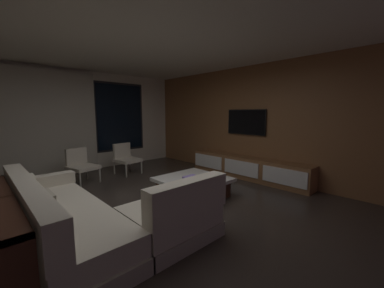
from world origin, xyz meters
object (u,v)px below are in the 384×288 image
(accent_chair_near_window, at_px, (126,157))
(sectional_couch, at_px, (93,219))
(coffee_table, at_px, (193,187))
(book_stack_on_coffee_table, at_px, (192,178))
(accent_chair_by_curtain, at_px, (81,164))
(mounted_tv, at_px, (246,122))
(media_console, at_px, (248,168))

(accent_chair_near_window, bearing_deg, sectional_couch, -124.49)
(coffee_table, xyz_separation_m, book_stack_on_coffee_table, (-0.09, -0.05, 0.20))
(book_stack_on_coffee_table, relative_size, accent_chair_by_curtain, 0.35)
(sectional_couch, bearing_deg, mounted_tv, 6.54)
(accent_chair_by_curtain, xyz_separation_m, mounted_tv, (3.20, -2.22, 0.92))
(sectional_couch, relative_size, accent_chair_near_window, 3.21)
(coffee_table, height_order, accent_chair_near_window, accent_chair_near_window)
(book_stack_on_coffee_table, distance_m, mounted_tv, 2.29)
(sectional_couch, bearing_deg, coffee_table, 7.99)
(accent_chair_by_curtain, height_order, media_console, accent_chair_by_curtain)
(coffee_table, relative_size, accent_chair_near_window, 1.49)
(accent_chair_near_window, distance_m, accent_chair_by_curtain, 1.13)
(sectional_couch, height_order, coffee_table, sectional_couch)
(media_console, relative_size, mounted_tv, 2.92)
(accent_chair_near_window, distance_m, media_console, 3.12)
(mounted_tv, bearing_deg, accent_chair_by_curtain, 145.28)
(coffee_table, height_order, accent_chair_by_curtain, accent_chair_by_curtain)
(coffee_table, xyz_separation_m, media_console, (1.80, -0.02, 0.06))
(media_console, bearing_deg, coffee_table, 179.30)
(coffee_table, distance_m, media_console, 1.80)
(accent_chair_near_window, bearing_deg, coffee_table, -87.87)
(book_stack_on_coffee_table, distance_m, media_console, 1.89)
(sectional_couch, distance_m, media_console, 3.77)
(book_stack_on_coffee_table, relative_size, media_console, 0.09)
(book_stack_on_coffee_table, bearing_deg, media_console, 0.73)
(book_stack_on_coffee_table, xyz_separation_m, media_console, (1.89, 0.02, -0.14))
(book_stack_on_coffee_table, height_order, mounted_tv, mounted_tv)
(mounted_tv, bearing_deg, book_stack_on_coffee_table, -173.86)
(accent_chair_by_curtain, height_order, mounted_tv, mounted_tv)
(sectional_couch, bearing_deg, book_stack_on_coffee_table, 6.97)
(sectional_couch, relative_size, accent_chair_by_curtain, 3.21)
(sectional_couch, bearing_deg, accent_chair_near_window, 55.51)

